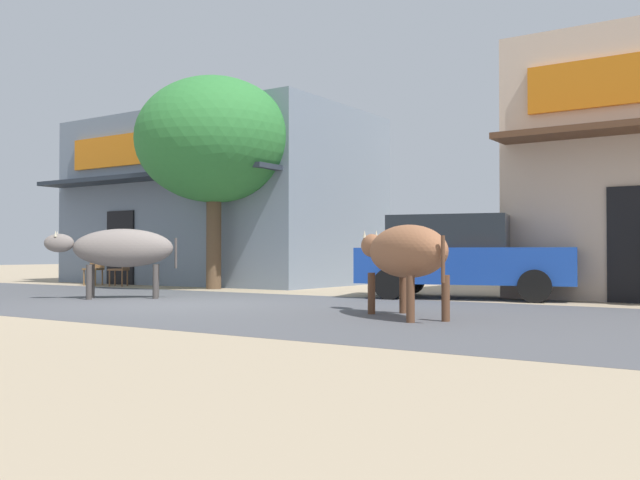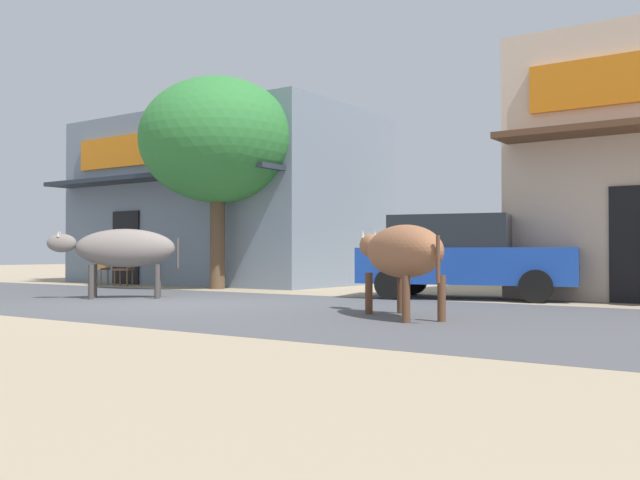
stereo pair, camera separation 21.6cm
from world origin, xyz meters
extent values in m
plane|color=tan|center=(0.00, 0.00, 0.00)|extent=(80.00, 80.00, 0.00)
cube|color=#4E4F53|center=(0.00, 0.00, 0.00)|extent=(72.00, 6.40, 0.00)
cube|color=slate|center=(-5.57, 7.14, 2.46)|extent=(8.81, 5.17, 4.92)
cube|color=orange|center=(-5.57, 4.50, 3.84)|extent=(7.05, 0.10, 0.90)
cube|color=#262D38|center=(-5.57, 4.11, 2.95)|extent=(8.45, 0.90, 0.12)
cube|color=black|center=(-7.12, 4.53, 1.05)|extent=(1.10, 0.06, 2.10)
cylinder|color=brown|center=(-3.15, 4.10, 1.23)|extent=(0.38, 0.38, 2.46)
ellipsoid|color=#2F7935|center=(-3.15, 4.10, 3.73)|extent=(3.92, 3.92, 3.14)
cube|color=#1A43A7|center=(3.47, 4.22, 0.65)|extent=(4.45, 2.75, 0.70)
cube|color=#1E2328|center=(3.17, 4.14, 1.32)|extent=(2.61, 2.17, 0.64)
cylinder|color=black|center=(4.57, 5.42, 0.30)|extent=(0.63, 0.31, 0.60)
cylinder|color=black|center=(4.99, 3.64, 0.30)|extent=(0.63, 0.31, 0.60)
cylinder|color=black|center=(1.95, 4.79, 0.30)|extent=(0.63, 0.31, 0.60)
cylinder|color=black|center=(2.37, 3.01, 0.30)|extent=(0.63, 0.31, 0.60)
ellipsoid|color=slate|center=(-2.12, 0.35, 1.00)|extent=(1.82, 1.81, 0.76)
ellipsoid|color=slate|center=(-2.97, -0.51, 1.09)|extent=(0.59, 0.59, 0.36)
cone|color=beige|center=(-2.94, -0.61, 1.27)|extent=(0.06, 0.06, 0.12)
cone|color=beige|center=(-3.08, -0.47, 1.27)|extent=(0.06, 0.06, 0.12)
cylinder|color=#453F3C|center=(-2.40, -0.25, 0.34)|extent=(0.11, 0.11, 0.67)
cylinder|color=#453F3C|center=(-2.72, 0.07, 0.34)|extent=(0.11, 0.11, 0.67)
cylinder|color=#453F3C|center=(-1.51, 0.62, 0.34)|extent=(0.11, 0.11, 0.67)
cylinder|color=#453F3C|center=(-1.83, 0.95, 0.34)|extent=(0.11, 0.11, 0.67)
cylinder|color=#453F3C|center=(-1.40, 1.06, 0.90)|extent=(0.05, 0.05, 0.61)
ellipsoid|color=#955D3D|center=(4.38, -0.25, 0.92)|extent=(2.04, 1.83, 0.74)
ellipsoid|color=#955D3D|center=(3.39, 0.53, 1.01)|extent=(0.61, 0.57, 0.36)
cone|color=beige|center=(3.29, 0.49, 1.19)|extent=(0.06, 0.06, 0.12)
cone|color=beige|center=(3.41, 0.64, 1.19)|extent=(0.06, 0.06, 0.12)
cylinder|color=brown|center=(3.71, -0.04, 0.30)|extent=(0.11, 0.11, 0.61)
cylinder|color=brown|center=(4.02, 0.36, 0.30)|extent=(0.11, 0.11, 0.61)
cylinder|color=brown|center=(4.75, -0.86, 0.30)|extent=(0.11, 0.11, 0.61)
cylinder|color=brown|center=(5.06, -0.46, 0.30)|extent=(0.11, 0.11, 0.61)
cylinder|color=brown|center=(5.22, -0.91, 0.82)|extent=(0.05, 0.05, 0.59)
cube|color=brown|center=(-6.24, 3.72, 0.45)|extent=(0.59, 0.59, 0.05)
cube|color=brown|center=(-6.06, 3.81, 0.70)|extent=(0.23, 0.41, 0.44)
cylinder|color=brown|center=(-6.32, 3.48, 0.21)|extent=(0.04, 0.04, 0.43)
cylinder|color=brown|center=(-6.47, 3.80, 0.21)|extent=(0.04, 0.04, 0.43)
cylinder|color=brown|center=(-6.00, 3.64, 0.21)|extent=(0.04, 0.04, 0.43)
cylinder|color=brown|center=(-6.16, 3.96, 0.21)|extent=(0.04, 0.04, 0.43)
cube|color=brown|center=(-7.26, 3.70, 0.45)|extent=(0.56, 0.56, 0.05)
cube|color=brown|center=(-7.33, 3.89, 0.70)|extent=(0.43, 0.19, 0.44)
cylinder|color=brown|center=(-7.03, 3.60, 0.21)|extent=(0.04, 0.04, 0.43)
cylinder|color=brown|center=(-7.37, 3.48, 0.21)|extent=(0.04, 0.04, 0.43)
cylinder|color=brown|center=(-7.15, 3.93, 0.21)|extent=(0.04, 0.04, 0.43)
cylinder|color=brown|center=(-7.48, 3.81, 0.21)|extent=(0.04, 0.04, 0.43)
camera|label=1|loc=(8.81, -9.05, 0.90)|focal=39.56mm
camera|label=2|loc=(8.99, -8.92, 0.90)|focal=39.56mm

